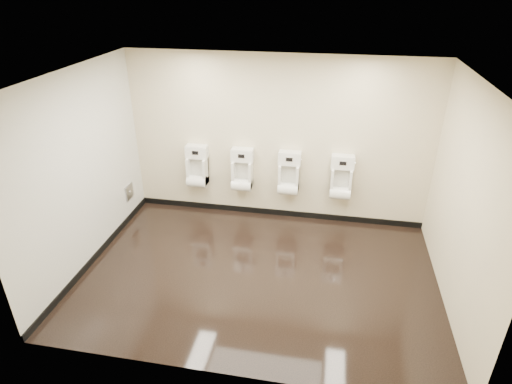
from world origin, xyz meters
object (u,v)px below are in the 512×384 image
urinal_1 (242,173)px  urinal_2 (289,176)px  access_panel (129,192)px  urinal_0 (197,169)px  urinal_3 (341,180)px

urinal_1 → urinal_2: (0.80, 0.00, 0.00)m
access_panel → urinal_1: urinal_1 is taller
urinal_1 → urinal_0: bearing=180.0°
urinal_0 → urinal_2: (1.59, 0.00, 0.00)m
urinal_0 → urinal_2: same height
access_panel → urinal_0: 1.23m
urinal_1 → urinal_2: same height
urinal_1 → urinal_3: bearing=0.0°
urinal_0 → urinal_1: same height
access_panel → urinal_2: (2.70, 0.42, 0.33)m
urinal_2 → urinal_3: (0.86, 0.00, 0.00)m
access_panel → urinal_3: (3.57, 0.42, 0.33)m
access_panel → urinal_3: bearing=6.8°
urinal_0 → urinal_3: size_ratio=1.00×
access_panel → urinal_0: bearing=20.8°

